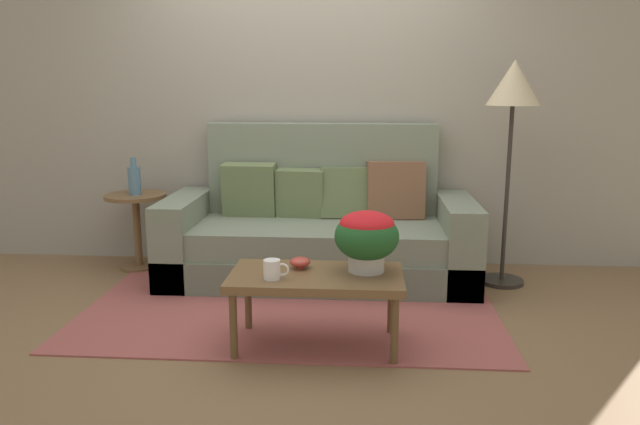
{
  "coord_description": "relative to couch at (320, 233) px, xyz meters",
  "views": [
    {
      "loc": [
        0.46,
        -3.67,
        1.42
      ],
      "look_at": [
        0.19,
        0.04,
        0.63
      ],
      "focal_mm": 34.08,
      "sensor_mm": 36.0,
      "label": 1
    }
  ],
  "objects": [
    {
      "name": "ground_plane",
      "position": [
        -0.14,
        -0.71,
        -0.34
      ],
      "size": [
        14.0,
        14.0,
        0.0
      ],
      "primitive_type": "plane",
      "color": "brown"
    },
    {
      "name": "wall_back",
      "position": [
        -0.14,
        0.48,
        1.15
      ],
      "size": [
        6.4,
        0.12,
        2.97
      ],
      "primitive_type": "cube",
      "color": "gray",
      "rests_on": "ground"
    },
    {
      "name": "area_rug",
      "position": [
        -0.14,
        -0.51,
        -0.33
      ],
      "size": [
        2.62,
        1.96,
        0.01
      ],
      "primitive_type": "cube",
      "color": "#994C47",
      "rests_on": "ground"
    },
    {
      "name": "couch",
      "position": [
        0.0,
        0.0,
        0.0
      ],
      "size": [
        2.24,
        0.92,
        1.13
      ],
      "color": "#626B59",
      "rests_on": "ground"
    },
    {
      "name": "coffee_table",
      "position": [
        0.07,
        -1.25,
        0.04
      ],
      "size": [
        0.93,
        0.51,
        0.42
      ],
      "color": "brown",
      "rests_on": "ground"
    },
    {
      "name": "side_table",
      "position": [
        -1.44,
        0.11,
        0.07
      ],
      "size": [
        0.47,
        0.47,
        0.59
      ],
      "color": "brown",
      "rests_on": "ground"
    },
    {
      "name": "floor_lamp",
      "position": [
        1.33,
        -0.07,
        0.98
      ],
      "size": [
        0.36,
        0.36,
        1.59
      ],
      "color": "#2D2823",
      "rests_on": "ground"
    },
    {
      "name": "potted_plant",
      "position": [
        0.34,
        -1.19,
        0.28
      ],
      "size": [
        0.35,
        0.35,
        0.33
      ],
      "color": "#B7B2A8",
      "rests_on": "coffee_table"
    },
    {
      "name": "coffee_mug",
      "position": [
        -0.15,
        -1.36,
        0.13
      ],
      "size": [
        0.14,
        0.09,
        0.1
      ],
      "color": "white",
      "rests_on": "coffee_table"
    },
    {
      "name": "snack_bowl",
      "position": [
        -0.02,
        -1.16,
        0.12
      ],
      "size": [
        0.12,
        0.12,
        0.06
      ],
      "color": "#B2382D",
      "rests_on": "coffee_table"
    },
    {
      "name": "table_vase",
      "position": [
        -1.43,
        0.1,
        0.37
      ],
      "size": [
        0.1,
        0.1,
        0.29
      ],
      "color": "slate",
      "rests_on": "side_table"
    }
  ]
}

